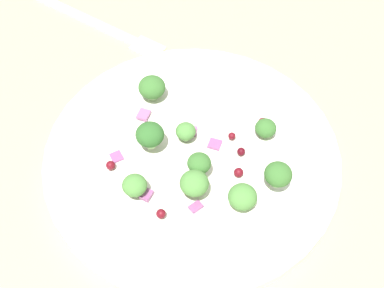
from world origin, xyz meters
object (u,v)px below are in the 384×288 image
(broccoli_floret_0, at_px, (186,132))
(broccoli_floret_2, at_px, (150,135))
(fork, at_px, (104,27))
(plate, at_px, (192,155))
(broccoli_floret_1, at_px, (135,186))

(broccoli_floret_0, distance_m, broccoli_floret_2, 0.04)
(broccoli_floret_2, bearing_deg, fork, 66.86)
(plate, xyz_separation_m, broccoli_floret_1, (-0.07, -0.00, 0.02))
(plate, xyz_separation_m, fork, (0.05, 0.21, -0.01))
(plate, height_order, fork, plate)
(broccoli_floret_0, bearing_deg, broccoli_floret_2, 155.11)
(broccoli_floret_2, xyz_separation_m, fork, (0.08, 0.18, -0.03))
(plate, bearing_deg, fork, 76.33)
(plate, xyz_separation_m, broccoli_floret_0, (0.01, 0.01, 0.02))
(broccoli_floret_1, distance_m, fork, 0.24)
(broccoli_floret_1, height_order, fork, broccoli_floret_1)
(broccoli_floret_0, height_order, broccoli_floret_1, broccoli_floret_1)
(broccoli_floret_1, bearing_deg, broccoli_floret_2, 34.97)
(plate, distance_m, broccoli_floret_1, 0.07)
(plate, distance_m, fork, 0.22)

